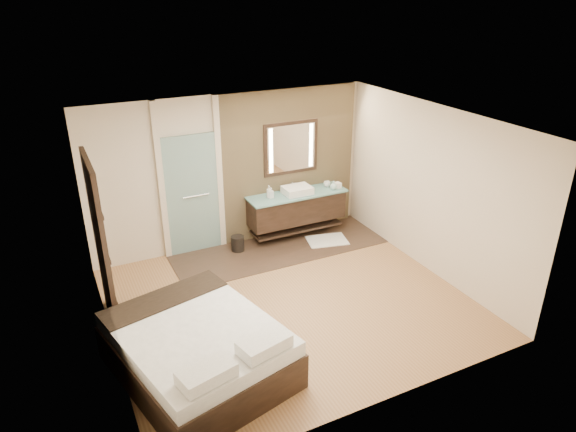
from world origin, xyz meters
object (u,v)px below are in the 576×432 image
waste_bin (238,244)px  bed (198,350)px  vanity (297,208)px  mirror_unit (291,148)px

waste_bin → bed: bearing=-119.7°
vanity → waste_bin: size_ratio=6.52×
mirror_unit → vanity: bearing=-90.0°
vanity → waste_bin: vanity is taller
mirror_unit → waste_bin: size_ratio=3.73×
vanity → mirror_unit: size_ratio=1.75×
vanity → mirror_unit: bearing=90.0°
vanity → bed: size_ratio=0.76×
vanity → mirror_unit: 1.10m
mirror_unit → bed: (-2.75, -3.03, -1.32)m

